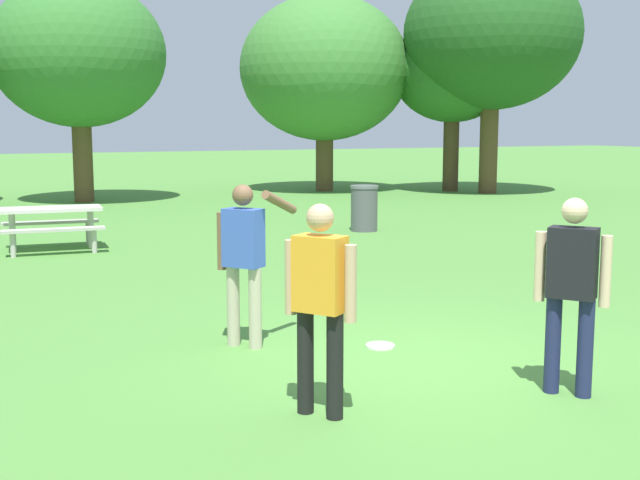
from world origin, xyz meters
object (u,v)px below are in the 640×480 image
tree_far_right (79,54)px  tree_slender_mid (325,69)px  person_bystander (320,296)px  picnic_table_near (52,219)px  person_catcher (572,283)px  tree_back_left (453,72)px  person_thrower (244,252)px  frisbee (380,346)px  trash_can_beside_table (364,208)px  tree_back_right (492,35)px

tree_far_right → tree_slender_mid: tree_slender_mid is taller
person_bystander → picnic_table_near: size_ratio=0.90×
person_catcher → tree_back_left: 21.16m
person_thrower → person_catcher: 3.18m
person_catcher → tree_far_right: size_ratio=0.26×
person_thrower → frisbee: size_ratio=5.61×
trash_can_beside_table → tree_back_right: tree_back_right is taller
tree_far_right → tree_slender_mid: size_ratio=0.97×
tree_far_right → tree_back_right: size_ratio=0.84×
person_thrower → person_bystander: 2.11m
picnic_table_near → person_catcher: bearing=-74.4°
picnic_table_near → tree_back_right: (14.50, 6.63, 4.48)m
tree_far_right → tree_slender_mid: bearing=4.2°
picnic_table_near → tree_slender_mid: (10.07, 9.72, 3.48)m
person_catcher → tree_back_right: tree_back_right is taller
trash_can_beside_table → tree_back_right: size_ratio=0.13×
frisbee → tree_back_right: 19.85m
picnic_table_near → trash_can_beside_table: trash_can_beside_table is taller
person_thrower → picnic_table_near: 7.48m
picnic_table_near → trash_can_beside_table: size_ratio=1.89×
person_catcher → trash_can_beside_table: person_catcher is taller
person_catcher → tree_slender_mid: (7.29, 19.69, 3.11)m
person_catcher → tree_back_right: bearing=54.8°
person_catcher → trash_can_beside_table: bearing=70.6°
tree_back_right → tree_back_left: bearing=118.4°
trash_can_beside_table → tree_back_left: 11.44m
picnic_table_near → tree_back_right: bearing=24.6°
trash_can_beside_table → tree_far_right: size_ratio=0.15×
tree_far_right → person_thrower: bearing=-94.1°
person_catcher → person_bystander: same height
tree_back_left → picnic_table_near: bearing=-150.5°
person_bystander → picnic_table_near: person_bystander is taller
person_bystander → tree_back_left: tree_back_left is taller
frisbee → tree_back_left: (11.75, 15.86, 3.93)m
tree_back_left → person_catcher: bearing=-121.9°
tree_far_right → tree_back_left: tree_far_right is taller
frisbee → person_catcher: bearing=-70.6°
person_bystander → tree_far_right: bearing=85.8°
person_thrower → tree_far_right: tree_far_right is taller
person_bystander → frisbee: (1.38, 1.49, -0.93)m
person_catcher → tree_back_right: (11.71, 16.60, 4.10)m
tree_slender_mid → person_bystander: bearing=-115.9°
person_thrower → frisbee: (1.22, -0.61, -0.95)m
frisbee → picnic_table_near: 8.32m
person_catcher → picnic_table_near: (-2.78, 9.97, -0.38)m
tree_back_left → person_bystander: bearing=-127.1°
person_thrower → frisbee: 1.66m
tree_far_right → tree_back_left: size_ratio=1.11×
person_catcher → tree_slender_mid: 21.22m
person_thrower → tree_far_right: 16.90m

